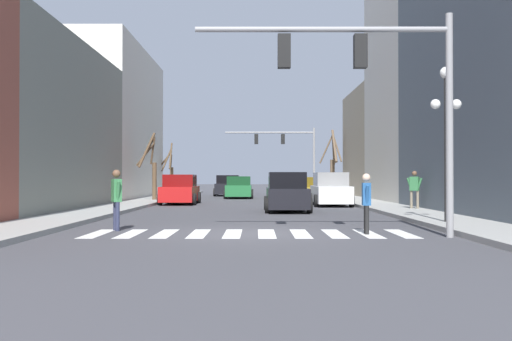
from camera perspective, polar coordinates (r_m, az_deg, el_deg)
name	(u,v)px	position (r m, az deg, el deg)	size (l,w,h in m)	color
ground_plane	(252,234)	(16.02, -0.36, -6.02)	(240.00, 240.00, 0.00)	#424247
sidewalk_left	(13,231)	(17.30, -22.17, -5.33)	(2.29, 90.00, 0.15)	#9E9E99
sidewalk_right	(493,231)	(17.18, 21.62, -5.36)	(2.29, 90.00, 0.15)	#9E9E99
building_row_left	(39,102)	(31.23, -19.95, 6.15)	(6.00, 39.56, 12.92)	#934C3D
building_row_right	(471,87)	(31.27, 19.80, 7.53)	(6.00, 40.89, 13.73)	#515B66
crosswalk_stripes	(252,234)	(15.97, -0.36, -6.03)	(8.55, 2.60, 0.01)	white
traffic_signal_near	(375,75)	(15.42, 11.30, 8.95)	(6.45, 0.28, 5.60)	gray
traffic_signal_far	(289,146)	(49.99, 3.17, 2.37)	(7.50, 0.28, 5.67)	gray
street_lamp_right_corner	(449,113)	(19.22, 17.88, 5.28)	(0.95, 0.36, 4.73)	black
car_parked_right_near	(230,186)	(49.47, -2.45, -1.50)	(2.20, 4.64, 1.69)	black
car_parked_right_mid	(289,193)	(26.41, 3.19, -2.18)	(1.98, 4.38, 1.73)	black
car_parked_left_mid	(241,188)	(43.58, -1.39, -1.67)	(2.07, 4.84, 1.59)	#236B38
car_parked_left_near	(321,190)	(37.67, 6.21, -1.86)	(2.10, 4.22, 1.53)	#A38423
car_parked_left_far	(183,190)	(33.89, -7.01, -1.89)	(2.05, 4.35, 1.66)	red
car_parked_right_far	(333,190)	(32.03, 7.35, -1.89)	(2.01, 4.64, 1.76)	white
pedestrian_waiting_at_curb	(417,186)	(26.98, 15.09, -1.45)	(0.64, 0.45, 1.64)	#7A705B
pedestrian_on_left_sidewalk	(369,198)	(16.10, 10.71, -2.61)	(0.24, 0.69, 1.60)	black
pedestrian_crossing_street	(119,195)	(17.27, -12.91, -2.24)	(0.39, 0.71, 1.72)	#282D47
street_tree_left_far	(335,163)	(50.49, 7.58, 0.73)	(1.81, 4.31, 5.37)	brown
street_tree_right_far	(154,167)	(37.20, -9.72, 0.31)	(1.35, 1.46, 4.11)	brown
street_tree_right_near	(173,171)	(49.00, -7.94, -0.03)	(1.30, 2.44, 4.18)	brown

